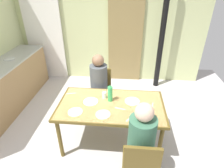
% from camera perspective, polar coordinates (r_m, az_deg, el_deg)
% --- Properties ---
extents(ground_plane, '(5.91, 5.91, 0.00)m').
position_cam_1_polar(ground_plane, '(3.16, -5.85, -16.89)').
color(ground_plane, '#B9B3B3').
extents(wall_back, '(4.54, 0.10, 2.81)m').
position_cam_1_polar(wall_back, '(4.51, -1.41, 18.39)').
color(wall_back, '#C4CC8F').
rests_on(wall_back, ground_plane).
extents(door_wooden, '(0.80, 0.05, 2.00)m').
position_cam_1_polar(door_wooden, '(4.51, 4.09, 12.98)').
color(door_wooden, olive).
rests_on(door_wooden, ground_plane).
extents(stove_pipe_column, '(0.12, 0.12, 2.81)m').
position_cam_1_polar(stove_pipe_column, '(4.21, 15.49, 16.55)').
color(stove_pipe_column, black).
rests_on(stove_pipe_column, ground_plane).
extents(curtain_panel, '(0.90, 0.03, 2.36)m').
position_cam_1_polar(curtain_panel, '(4.88, -20.29, 14.80)').
color(curtain_panel, white).
rests_on(curtain_panel, ground_plane).
extents(kitchen_counter, '(0.61, 2.64, 0.91)m').
position_cam_1_polar(kitchen_counter, '(4.11, -30.36, -1.28)').
color(kitchen_counter, '#947249').
rests_on(kitchen_counter, ground_plane).
extents(dining_table, '(1.52, 0.84, 0.72)m').
position_cam_1_polar(dining_table, '(2.70, -0.29, -7.48)').
color(dining_table, brown).
rests_on(dining_table, ground_plane).
extents(chair_near_diner, '(0.40, 0.40, 0.87)m').
position_cam_1_polar(chair_near_diner, '(2.26, 8.71, -23.07)').
color(chair_near_diner, brown).
rests_on(chair_near_diner, ground_plane).
extents(chair_far_diner, '(0.40, 0.40, 0.87)m').
position_cam_1_polar(chair_far_diner, '(3.45, -3.63, -1.57)').
color(chair_far_diner, brown).
rests_on(chair_far_diner, ground_plane).
extents(person_near_diner, '(0.30, 0.37, 0.77)m').
position_cam_1_polar(person_near_diner, '(2.14, 9.13, -15.52)').
color(person_near_diner, '#3F614C').
rests_on(person_near_diner, ground_plane).
extents(person_far_diner, '(0.30, 0.37, 0.77)m').
position_cam_1_polar(person_far_diner, '(3.20, -4.15, 1.53)').
color(person_far_diner, '#46484E').
rests_on(person_far_diner, ground_plane).
extents(water_bottle_green_near, '(0.07, 0.07, 0.27)m').
position_cam_1_polar(water_bottle_green_near, '(2.67, -0.58, -2.93)').
color(water_bottle_green_near, '#31A05A').
rests_on(water_bottle_green_near, dining_table).
extents(serving_bowl_center, '(0.17, 0.17, 0.05)m').
position_cam_1_polar(serving_bowl_center, '(2.49, 10.07, -8.98)').
color(serving_bowl_center, silver).
rests_on(serving_bowl_center, dining_table).
extents(dinner_plate_near_left, '(0.21, 0.21, 0.01)m').
position_cam_1_polar(dinner_plate_near_left, '(2.72, -6.58, -5.40)').
color(dinner_plate_near_left, white).
rests_on(dinner_plate_near_left, dining_table).
extents(dinner_plate_near_right, '(0.19, 0.19, 0.01)m').
position_cam_1_polar(dinner_plate_near_right, '(2.47, -2.79, -9.36)').
color(dinner_plate_near_right, white).
rests_on(dinner_plate_near_right, dining_table).
extents(dinner_plate_far_center, '(0.21, 0.21, 0.01)m').
position_cam_1_polar(dinner_plate_far_center, '(2.73, 6.25, -5.30)').
color(dinner_plate_far_center, white).
rests_on(dinner_plate_far_center, dining_table).
extents(dinner_plate_far_side, '(0.19, 0.19, 0.01)m').
position_cam_1_polar(dinner_plate_far_side, '(2.56, -11.24, -8.43)').
color(dinner_plate_far_side, white).
rests_on(dinner_plate_far_side, dining_table).
extents(drinking_glass_by_near_diner, '(0.06, 0.06, 0.10)m').
position_cam_1_polar(drinking_glass_by_near_diner, '(2.77, -2.38, -3.47)').
color(drinking_glass_by_near_diner, silver).
rests_on(drinking_glass_by_near_diner, dining_table).
extents(drinking_glass_by_far_diner, '(0.06, 0.06, 0.09)m').
position_cam_1_polar(drinking_glass_by_far_diner, '(2.36, 8.67, -10.73)').
color(drinking_glass_by_far_diner, silver).
rests_on(drinking_glass_by_far_diner, dining_table).
extents(cutlery_knife_near, '(0.15, 0.05, 0.00)m').
position_cam_1_polar(cutlery_knife_near, '(2.58, 2.54, -7.57)').
color(cutlery_knife_near, silver).
rests_on(cutlery_knife_near, dining_table).
extents(cutlery_fork_near, '(0.15, 0.06, 0.00)m').
position_cam_1_polar(cutlery_fork_near, '(2.97, -12.49, -2.83)').
color(cutlery_fork_near, silver).
rests_on(cutlery_fork_near, dining_table).
extents(cutlery_knife_far, '(0.05, 0.15, 0.00)m').
position_cam_1_polar(cutlery_knife_far, '(2.70, 12.37, -6.45)').
color(cutlery_knife_far, silver).
rests_on(cutlery_knife_far, dining_table).
extents(cutlery_fork_far, '(0.10, 0.13, 0.00)m').
position_cam_1_polar(cutlery_fork_far, '(2.42, 5.48, -10.51)').
color(cutlery_fork_far, silver).
rests_on(cutlery_fork_far, dining_table).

